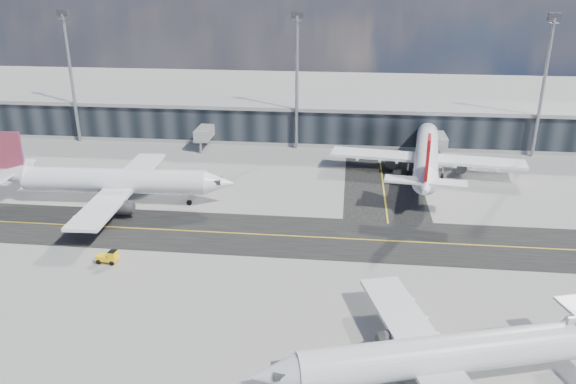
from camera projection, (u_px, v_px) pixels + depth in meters
name	position (u px, v px, depth m)	size (l,w,h in m)	color
ground	(263.00, 247.00, 79.32)	(300.00, 300.00, 0.00)	gray
taxiway_lanes	(298.00, 217.00, 88.84)	(180.00, 63.00, 0.03)	black
terminal_concourse	(300.00, 122.00, 128.61)	(152.00, 19.80, 8.80)	black
floodlight_masts	(297.00, 77.00, 117.99)	(102.50, 0.70, 28.90)	gray
airliner_af	(112.00, 181.00, 92.94)	(40.75, 34.71, 12.08)	white
airliner_redtail	(426.00, 156.00, 104.98)	(36.49, 42.68, 12.64)	white
airliner_near	(448.00, 355.00, 51.46)	(35.72, 30.78, 10.77)	silver
baggage_tug	(109.00, 257.00, 74.69)	(3.00, 1.73, 1.81)	yellow
service_van	(426.00, 172.00, 106.64)	(2.37, 5.15, 1.43)	white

